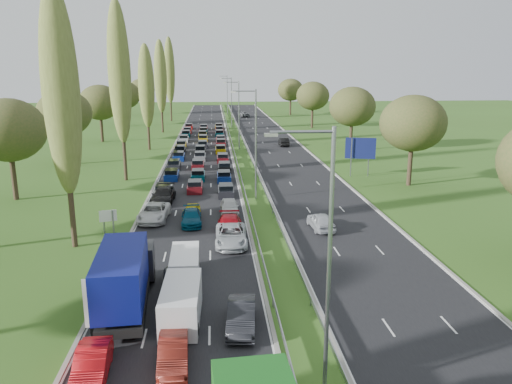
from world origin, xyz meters
name	(u,v)px	position (x,y,z in m)	size (l,w,h in m)	color
ground	(239,148)	(4.50, 80.00, 0.00)	(260.00, 260.00, 0.00)	#34581B
near_carriageway	(202,146)	(-2.25, 82.50, 0.00)	(10.50, 215.00, 0.04)	black
far_carriageway	(274,145)	(11.25, 82.50, 0.00)	(10.50, 215.00, 0.04)	black
central_reservation	(238,143)	(4.50, 82.50, 0.55)	(2.36, 215.00, 0.32)	gray
lamp_columns	(239,116)	(4.50, 78.00, 6.00)	(0.18, 140.18, 12.00)	gray
poplar_row	(137,80)	(-11.50, 68.17, 12.39)	(2.80, 127.80, 22.44)	#2D2116
woodland_left	(58,115)	(-22.00, 62.63, 7.68)	(8.00, 166.00, 11.10)	#2D2116
woodland_right	(367,111)	(24.00, 66.67, 7.68)	(8.00, 153.00, 11.10)	#2D2116
traffic_queue_fill	(201,148)	(-2.27, 77.76, 0.44)	(9.07, 69.12, 0.80)	#B2B7BC
near_car_1	(92,365)	(-5.93, 10.63, 0.72)	(1.48, 4.23, 1.40)	#A30A0E
near_car_2	(154,212)	(-5.86, 35.72, 0.80)	(2.59, 5.61, 1.56)	silver
near_car_3	(163,195)	(-5.59, 42.23, 0.83)	(2.26, 5.55, 1.61)	black
near_car_5	(173,354)	(-2.22, 11.27, 0.69)	(1.42, 4.08, 1.34)	#5C160F
near_car_6	(181,283)	(-2.32, 19.43, 0.73)	(2.36, 5.11, 1.42)	gray
near_car_7	(191,217)	(-2.26, 34.17, 0.69)	(1.87, 4.59, 1.33)	#053B55
near_car_8	(192,211)	(-2.32, 36.27, 0.68)	(1.55, 3.85, 1.31)	#CCC10D
near_car_9	(241,316)	(1.28, 14.67, 0.75)	(1.55, 4.44, 1.46)	black
near_car_10	(231,235)	(1.22, 28.39, 0.79)	(2.57, 5.58, 1.55)	#ADB3B7
near_car_11	(230,226)	(1.19, 30.91, 0.78)	(2.14, 5.27, 1.53)	#A10913
near_car_12	(229,207)	(1.38, 37.19, 0.77)	(1.78, 4.43, 1.51)	silver
far_car_0	(321,221)	(9.43, 31.71, 0.78)	(1.79, 4.44, 1.51)	#ACB0B6
far_car_1	(284,142)	(13.03, 81.56, 0.78)	(1.60, 4.59, 1.51)	black
far_car_2	(245,114)	(9.38, 139.87, 0.80)	(2.59, 5.62, 1.56)	slate
blue_lorry	(125,277)	(-5.51, 17.68, 2.04)	(2.60, 9.35, 3.95)	black
white_van_front	(182,301)	(-2.09, 16.02, 1.10)	(2.10, 5.35, 2.15)	silver
white_van_rear	(185,265)	(-2.18, 21.81, 1.00)	(1.89, 4.82, 1.94)	white
info_sign	(108,218)	(-9.40, 32.18, 1.37)	(1.46, 0.54, 2.10)	gray
direction_sign	(360,150)	(19.40, 53.75, 3.57)	(3.92, 1.00, 5.20)	gray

